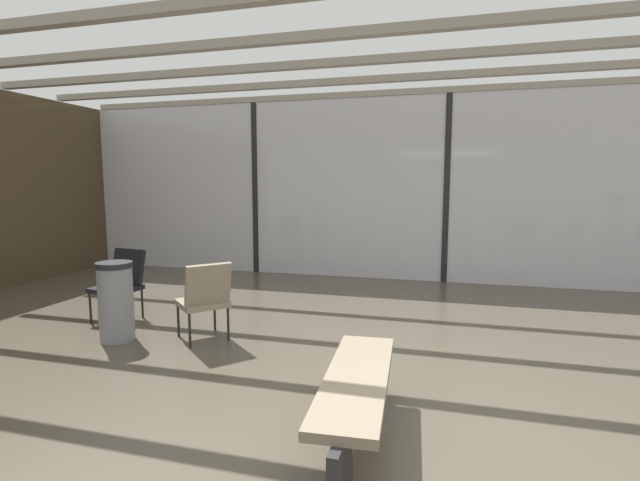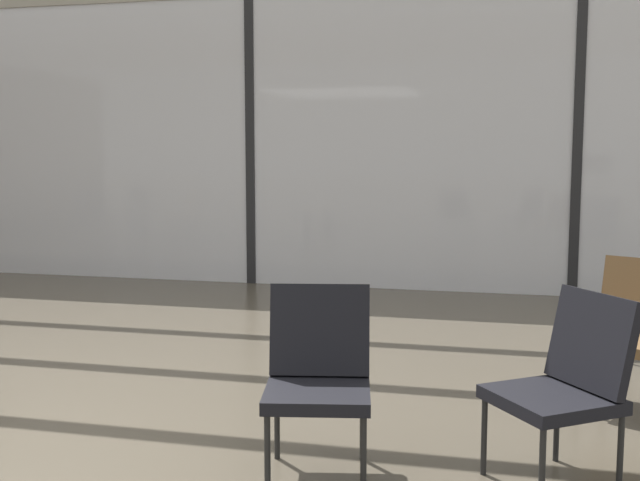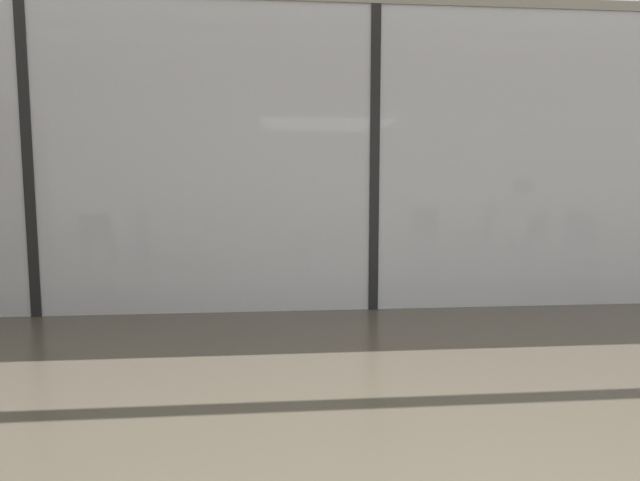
{
  "view_description": "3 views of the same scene",
  "coord_description": "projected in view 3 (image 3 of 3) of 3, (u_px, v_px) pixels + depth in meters",
  "views": [
    {
      "loc": [
        0.01,
        -3.01,
        1.7
      ],
      "look_at": [
        -1.55,
        2.68,
        0.97
      ],
      "focal_mm": 26.0,
      "sensor_mm": 36.0,
      "label": 1
    },
    {
      "loc": [
        2.82,
        -3.19,
        1.51
      ],
      "look_at": [
        1.58,
        1.95,
        0.9
      ],
      "focal_mm": 43.66,
      "sensor_mm": 36.0,
      "label": 2
    },
    {
      "loc": [
        -1.09,
        -0.51,
        1.38
      ],
      "look_at": [
        -0.42,
        6.89,
        0.57
      ],
      "focal_mm": 30.31,
      "sensor_mm": 36.0,
      "label": 3
    }
  ],
  "objects": [
    {
      "name": "window_mullion_0",
      "position": [
        30.0,
        160.0,
        5.41
      ],
      "size": [
        0.1,
        0.12,
        3.19
      ],
      "primitive_type": "cube",
      "color": "black",
      "rests_on": "ground"
    },
    {
      "name": "glass_curtain_wall",
      "position": [
        374.0,
        161.0,
        5.73
      ],
      "size": [
        14.0,
        0.08,
        3.19
      ],
      "primitive_type": "cube",
      "color": "silver",
      "rests_on": "ground"
    },
    {
      "name": "window_mullion_1",
      "position": [
        374.0,
        161.0,
        5.73
      ],
      "size": [
        0.1,
        0.12,
        3.19
      ],
      "primitive_type": "cube",
      "color": "black",
      "rests_on": "ground"
    },
    {
      "name": "parked_airplane",
      "position": [
        366.0,
        147.0,
        11.66
      ],
      "size": [
        12.6,
        4.23,
        4.23
      ],
      "color": "silver",
      "rests_on": "ground"
    }
  ]
}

